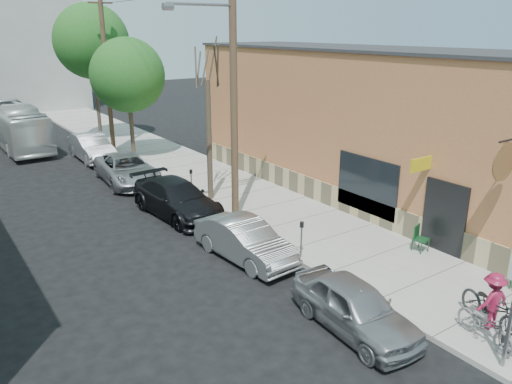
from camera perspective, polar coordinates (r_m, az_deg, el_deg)
ground at (r=14.69m, az=1.71°, el=-11.98°), size 120.00×120.00×0.00m
sidewalk at (r=25.33m, az=-5.40°, el=1.38°), size 4.50×58.00×0.15m
cafe_building at (r=22.84m, az=12.60°, el=7.50°), size 6.60×20.20×6.61m
parking_meter_near at (r=16.46m, az=5.23°, el=-4.75°), size 0.14×0.14×1.24m
parking_meter_far at (r=22.52m, az=-7.42°, el=1.56°), size 0.14×0.14×1.24m
utility_pole_near at (r=18.86m, az=-2.73°, el=12.19°), size 3.57×0.28×10.00m
utility_pole_far at (r=31.61m, az=-16.78°, el=13.79°), size 1.80×0.28×10.00m
tree_bare at (r=21.69m, az=-5.39°, el=5.81°), size 0.24×0.24×5.20m
tree_leafy_mid at (r=29.47m, az=-14.46°, el=12.79°), size 4.15×4.15×6.81m
tree_leafy_far at (r=34.89m, az=-18.28°, el=16.03°), size 4.76×4.76×8.81m
patio_chair_a at (r=17.85m, az=18.32°, el=-5.13°), size 0.63×0.63×0.88m
cyclist at (r=14.07m, az=25.42°, el=-11.16°), size 1.07×0.75×1.51m
cyclist_bike at (r=14.17m, az=25.30°, el=-11.91°), size 1.30×2.18×1.08m
parked_bike_b at (r=13.57m, az=24.75°, el=-13.64°), size 0.98×1.83×0.91m
car_0 at (r=13.22m, az=11.22°, el=-12.75°), size 1.84×3.98×1.32m
car_1 at (r=16.65m, az=-1.29°, el=-5.55°), size 1.75×4.19×1.35m
car_2 at (r=20.74m, az=-9.05°, el=-0.73°), size 2.41×5.14×1.45m
car_3 at (r=25.64m, az=-14.53°, el=2.53°), size 2.72×5.22×1.40m
car_4 at (r=30.75m, az=-18.26°, el=4.87°), size 1.68×4.64×1.52m
bus at (r=35.72m, az=-25.65°, el=6.76°), size 2.34×9.83×2.73m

